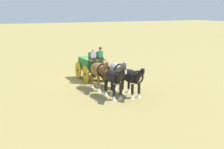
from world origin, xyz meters
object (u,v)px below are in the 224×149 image
(draft_horse_rear_off, at_px, (99,70))
(draft_horse_lead_near, at_px, (132,77))
(show_wagon, at_px, (91,65))
(draft_horse_rear_near, at_px, (115,70))
(draft_horse_lead_off, at_px, (114,78))

(draft_horse_rear_off, relative_size, draft_horse_lead_near, 0.97)
(show_wagon, distance_m, draft_horse_rear_near, 3.44)
(show_wagon, bearing_deg, draft_horse_rear_off, -14.83)
(show_wagon, distance_m, draft_horse_lead_near, 6.02)
(show_wagon, height_order, draft_horse_rear_near, show_wagon)
(draft_horse_lead_near, relative_size, draft_horse_lead_off, 1.05)
(draft_horse_rear_near, distance_m, draft_horse_rear_off, 1.30)
(show_wagon, xyz_separation_m, draft_horse_lead_near, (6.02, 0.24, 0.05))
(draft_horse_rear_off, xyz_separation_m, draft_horse_lead_off, (2.61, -0.18, -0.06))
(show_wagon, xyz_separation_m, draft_horse_lead_off, (5.94, -1.06, 0.10))
(draft_horse_rear_near, height_order, draft_horse_lead_off, draft_horse_lead_off)
(draft_horse_lead_near, bearing_deg, draft_horse_rear_off, -157.49)
(draft_horse_rear_near, xyz_separation_m, draft_horse_lead_near, (2.61, -0.18, -0.03))
(draft_horse_rear_near, bearing_deg, draft_horse_rear_off, -94.07)
(draft_horse_rear_off, bearing_deg, draft_horse_rear_near, 85.93)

